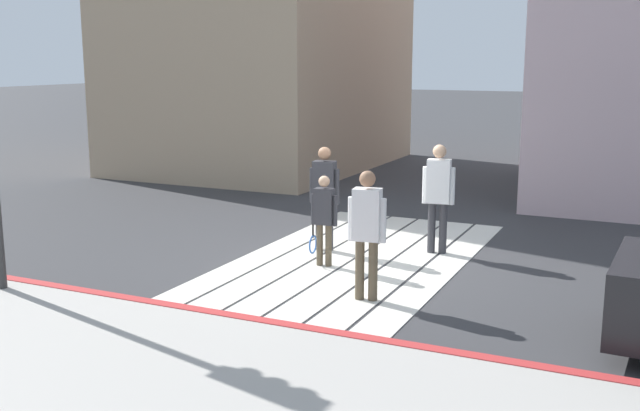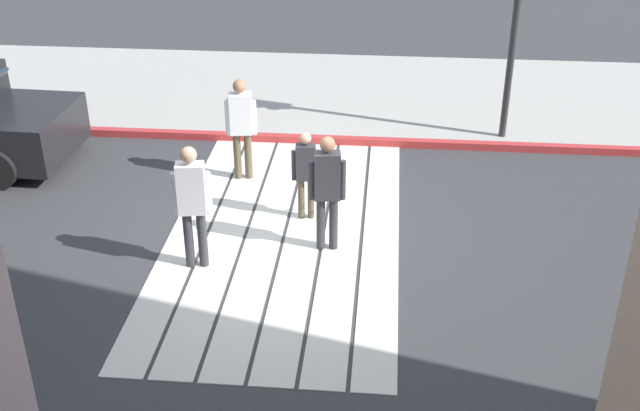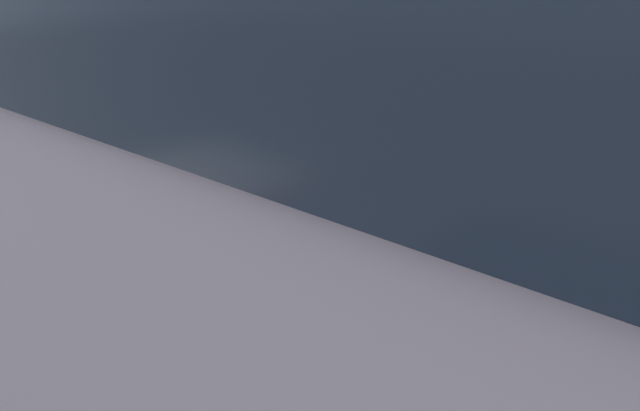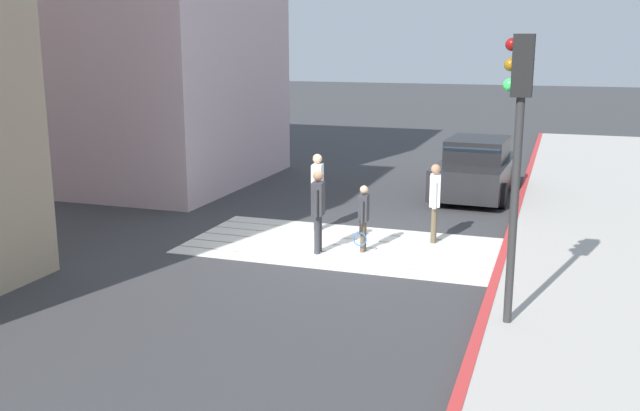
# 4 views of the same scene
# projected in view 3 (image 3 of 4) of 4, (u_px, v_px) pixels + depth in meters

# --- Properties ---
(ground_plane) EXTENTS (120.00, 120.00, 0.00)m
(ground_plane) POSITION_uv_depth(u_px,v_px,m) (346.00, 240.00, 13.10)
(ground_plane) COLOR #38383A
(crosswalk_stripes) EXTENTS (6.40, 3.25, 0.01)m
(crosswalk_stripes) POSITION_uv_depth(u_px,v_px,m) (346.00, 240.00, 13.09)
(crosswalk_stripes) COLOR silver
(crosswalk_stripes) RESTS_ON ground
(sidewalk_west) EXTENTS (4.80, 40.00, 0.12)m
(sidewalk_west) POSITION_uv_depth(u_px,v_px,m) (186.00, 180.00, 16.60)
(sidewalk_west) COLOR #ADA8A0
(sidewalk_west) RESTS_ON ground
(curb_painted) EXTENTS (0.16, 40.00, 0.13)m
(curb_painted) POSITION_uv_depth(u_px,v_px,m) (244.00, 201.00, 15.12)
(curb_painted) COLOR #BC3333
(curb_painted) RESTS_ON ground
(car_parked_near_curb) EXTENTS (2.11, 4.37, 1.57)m
(car_parked_near_curb) POSITION_uv_depth(u_px,v_px,m) (10.00, 278.00, 9.96)
(car_parked_near_curb) COLOR black
(car_parked_near_curb) RESTS_ON ground
(traffic_light_corner) EXTENTS (0.39, 0.28, 4.24)m
(traffic_light_corner) POSITION_uv_depth(u_px,v_px,m) (328.00, 61.00, 16.63)
(traffic_light_corner) COLOR #2D2D2D
(traffic_light_corner) RESTS_ON ground
(pedestrian_adult_lead) EXTENTS (0.25, 0.49, 1.68)m
(pedestrian_adult_lead) POSITION_uv_depth(u_px,v_px,m) (377.00, 193.00, 13.00)
(pedestrian_adult_lead) COLOR #333338
(pedestrian_adult_lead) RESTS_ON ground
(pedestrian_adult_trailing) EXTENTS (0.27, 0.50, 1.73)m
(pedestrian_adult_trailing) POSITION_uv_depth(u_px,v_px,m) (347.00, 221.00, 11.45)
(pedestrian_adult_trailing) COLOR #333338
(pedestrian_adult_trailing) RESTS_ON ground
(pedestrian_adult_side) EXTENTS (0.26, 0.49, 1.68)m
(pedestrian_adult_side) POSITION_uv_depth(u_px,v_px,m) (257.00, 189.00, 13.24)
(pedestrian_adult_side) COLOR brown
(pedestrian_adult_side) RESTS_ON ground
(pedestrian_child_with_racket) EXTENTS (0.28, 0.42, 1.36)m
(pedestrian_child_with_racket) POSITION_uv_depth(u_px,v_px,m) (335.00, 197.00, 13.34)
(pedestrian_child_with_racket) COLOR brown
(pedestrian_child_with_racket) RESTS_ON ground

